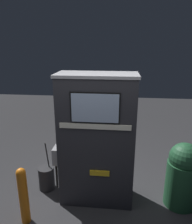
{
  "coord_description": "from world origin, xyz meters",
  "views": [
    {
      "loc": [
        0.3,
        -2.66,
        2.37
      ],
      "look_at": [
        0.0,
        0.12,
        1.47
      ],
      "focal_mm": 35.0,
      "sensor_mm": 36.0,
      "label": 1
    }
  ],
  "objects_px": {
    "trash_bin": "(183,175)",
    "squeegee_bucket": "(47,178)",
    "gas_pump": "(97,141)",
    "safety_bollard": "(23,194)"
  },
  "relations": [
    {
      "from": "trash_bin",
      "to": "squeegee_bucket",
      "type": "bearing_deg",
      "value": 176.15
    },
    {
      "from": "gas_pump",
      "to": "squeegee_bucket",
      "type": "xyz_separation_m",
      "value": [
        -0.86,
        0.14,
        -0.79
      ]
    },
    {
      "from": "safety_bollard",
      "to": "gas_pump",
      "type": "bearing_deg",
      "value": 32.74
    },
    {
      "from": "squeegee_bucket",
      "to": "trash_bin",
      "type": "bearing_deg",
      "value": -3.85
    },
    {
      "from": "gas_pump",
      "to": "trash_bin",
      "type": "xyz_separation_m",
      "value": [
        1.27,
        -0.0,
        -0.48
      ]
    },
    {
      "from": "trash_bin",
      "to": "squeegee_bucket",
      "type": "relative_size",
      "value": 1.16
    },
    {
      "from": "gas_pump",
      "to": "safety_bollard",
      "type": "relative_size",
      "value": 2.37
    },
    {
      "from": "safety_bollard",
      "to": "squeegee_bucket",
      "type": "height_order",
      "value": "squeegee_bucket"
    },
    {
      "from": "gas_pump",
      "to": "safety_bollard",
      "type": "height_order",
      "value": "gas_pump"
    },
    {
      "from": "safety_bollard",
      "to": "trash_bin",
      "type": "height_order",
      "value": "trash_bin"
    }
  ]
}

